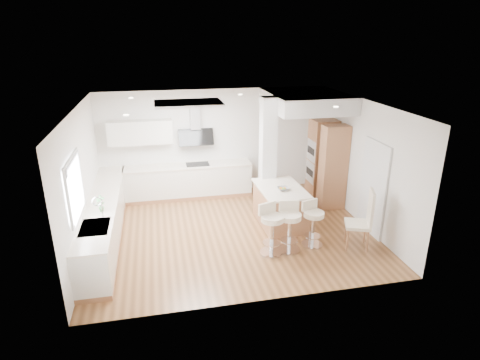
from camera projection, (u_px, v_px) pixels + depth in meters
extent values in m
plane|color=brown|center=(232.00, 231.00, 8.92)|extent=(6.00, 6.00, 0.00)
cube|color=silver|center=(232.00, 231.00, 8.92)|extent=(6.00, 5.00, 0.02)
cube|color=silver|center=(214.00, 142.00, 10.72)|extent=(6.00, 0.04, 2.80)
cube|color=silver|center=(82.00, 183.00, 7.85)|extent=(0.04, 5.00, 2.80)
cube|color=silver|center=(363.00, 163.00, 9.02)|extent=(0.04, 5.00, 2.80)
cube|color=silver|center=(188.00, 103.00, 8.35)|extent=(1.40, 0.95, 0.05)
cube|color=white|center=(188.00, 104.00, 8.35)|extent=(1.25, 0.80, 0.03)
cylinder|color=beige|center=(131.00, 98.00, 8.94)|extent=(0.10, 0.10, 0.02)
cylinder|color=beige|center=(126.00, 115.00, 7.10)|extent=(0.10, 0.10, 0.02)
cylinder|color=beige|center=(240.00, 95.00, 9.42)|extent=(0.10, 0.10, 0.02)
cylinder|color=beige|center=(308.00, 96.00, 9.26)|extent=(0.10, 0.10, 0.02)
cylinder|color=beige|center=(336.00, 107.00, 7.88)|extent=(0.10, 0.10, 0.02)
cube|color=white|center=(74.00, 187.00, 6.94)|extent=(0.03, 1.15, 0.95)
cube|color=silver|center=(70.00, 159.00, 6.77)|extent=(0.04, 1.28, 0.06)
cube|color=silver|center=(79.00, 213.00, 7.12)|extent=(0.04, 1.28, 0.06)
cube|color=silver|center=(68.00, 200.00, 6.38)|extent=(0.04, 0.06, 0.95)
cube|color=silver|center=(80.00, 175.00, 7.50)|extent=(0.04, 0.06, 0.95)
cube|color=#ABAEB3|center=(72.00, 163.00, 6.80)|extent=(0.03, 1.18, 0.14)
cube|color=#463F37|center=(374.00, 189.00, 8.60)|extent=(0.02, 0.90, 2.00)
cube|color=silver|center=(373.00, 189.00, 8.60)|extent=(0.05, 1.00, 2.10)
cube|color=#A46D46|center=(107.00, 236.00, 8.60)|extent=(0.60, 4.50, 0.10)
cube|color=silver|center=(105.00, 218.00, 8.45)|extent=(0.60, 4.50, 0.76)
cube|color=#EEE0CA|center=(102.00, 201.00, 8.32)|extent=(0.63, 4.50, 0.04)
cube|color=#BCBDC1|center=(95.00, 227.00, 7.17)|extent=(0.50, 0.75, 0.02)
cube|color=#BCBDC1|center=(94.00, 234.00, 7.02)|extent=(0.40, 0.34, 0.10)
cube|color=#BCBDC1|center=(96.00, 225.00, 7.35)|extent=(0.40, 0.34, 0.10)
cylinder|color=silver|center=(102.00, 210.00, 7.40)|extent=(0.02, 0.02, 0.36)
torus|color=silver|center=(97.00, 202.00, 7.32)|extent=(0.18, 0.02, 0.18)
imported|color=#4D984F|center=(100.00, 204.00, 7.71)|extent=(0.17, 0.12, 0.33)
cube|color=#A46D46|center=(189.00, 195.00, 10.77)|extent=(3.30, 0.60, 0.10)
cube|color=silver|center=(189.00, 180.00, 10.62)|extent=(3.30, 0.60, 0.76)
cube|color=#EEE0CA|center=(188.00, 166.00, 10.48)|extent=(3.33, 0.63, 0.04)
cube|color=black|center=(198.00, 164.00, 10.52)|extent=(0.60, 0.40, 0.01)
cube|color=silver|center=(140.00, 132.00, 10.06)|extent=(1.60, 0.34, 0.60)
cube|color=#BCBDC1|center=(195.00, 116.00, 10.27)|extent=(0.25, 0.18, 0.70)
cube|color=black|center=(196.00, 137.00, 10.39)|extent=(0.90, 0.26, 0.44)
cube|color=silver|center=(268.00, 156.00, 9.51)|extent=(0.35, 0.35, 2.80)
cube|color=silver|center=(306.00, 101.00, 9.71)|extent=(1.78, 2.20, 0.40)
cube|color=#A46D46|center=(322.00, 159.00, 10.45)|extent=(0.62, 0.62, 2.10)
cube|color=#A46D46|center=(333.00, 168.00, 9.81)|extent=(0.62, 0.40, 2.10)
cube|color=#BCBDC1|center=(311.00, 151.00, 10.30)|extent=(0.02, 0.55, 0.55)
cube|color=#BCBDC1|center=(310.00, 172.00, 10.50)|extent=(0.02, 0.55, 0.55)
cube|color=black|center=(311.00, 151.00, 10.30)|extent=(0.01, 0.45, 0.18)
cube|color=black|center=(310.00, 172.00, 10.50)|extent=(0.01, 0.45, 0.18)
cube|color=#A46D46|center=(280.00, 207.00, 9.14)|extent=(0.93, 1.42, 0.85)
cube|color=#EEE0CA|center=(281.00, 188.00, 8.98)|extent=(1.01, 1.50, 0.04)
imported|color=gray|center=(283.00, 189.00, 8.83)|extent=(0.26, 0.26, 0.06)
sphere|color=orange|center=(285.00, 188.00, 8.83)|extent=(0.07, 0.07, 0.07)
sphere|color=orange|center=(281.00, 188.00, 8.83)|extent=(0.07, 0.07, 0.07)
sphere|color=olive|center=(284.00, 189.00, 8.79)|extent=(0.07, 0.07, 0.07)
cylinder|color=silver|center=(271.00, 252.00, 8.04)|extent=(0.61, 0.61, 0.03)
cylinder|color=silver|center=(272.00, 237.00, 7.92)|extent=(0.10, 0.10, 0.69)
cylinder|color=silver|center=(272.00, 243.00, 7.97)|extent=(0.47, 0.47, 0.02)
cylinder|color=beige|center=(272.00, 219.00, 7.78)|extent=(0.59, 0.59, 0.11)
cube|color=beige|center=(267.00, 208.00, 7.86)|extent=(0.39, 0.21, 0.23)
cylinder|color=silver|center=(289.00, 250.00, 8.14)|extent=(0.52, 0.52, 0.03)
cylinder|color=silver|center=(289.00, 234.00, 8.02)|extent=(0.08, 0.08, 0.68)
cylinder|color=silver|center=(289.00, 240.00, 8.07)|extent=(0.41, 0.41, 0.02)
cylinder|color=beige|center=(290.00, 217.00, 7.89)|extent=(0.50, 0.50, 0.11)
cube|color=beige|center=(289.00, 206.00, 7.99)|extent=(0.40, 0.11, 0.23)
cylinder|color=silver|center=(312.00, 244.00, 8.35)|extent=(0.54, 0.54, 0.03)
cylinder|color=silver|center=(313.00, 230.00, 8.23)|extent=(0.09, 0.09, 0.64)
cylinder|color=silver|center=(312.00, 236.00, 8.28)|extent=(0.42, 0.42, 0.01)
cylinder|color=beige|center=(314.00, 214.00, 8.11)|extent=(0.51, 0.51, 0.10)
cube|color=beige|center=(309.00, 205.00, 8.18)|extent=(0.37, 0.16, 0.22)
cube|color=beige|center=(358.00, 224.00, 8.11)|extent=(0.63, 0.63, 0.07)
cube|color=beige|center=(371.00, 209.00, 7.95)|extent=(0.21, 0.45, 0.78)
cylinder|color=#A46D46|center=(347.00, 240.00, 8.05)|extent=(0.05, 0.05, 0.48)
cylinder|color=#A46D46|center=(346.00, 231.00, 8.41)|extent=(0.05, 0.05, 0.48)
cylinder|color=#A46D46|center=(367.00, 242.00, 7.99)|extent=(0.05, 0.05, 0.48)
cylinder|color=#A46D46|center=(365.00, 233.00, 8.36)|extent=(0.05, 0.05, 0.48)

